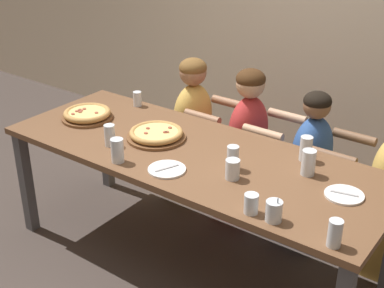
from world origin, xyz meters
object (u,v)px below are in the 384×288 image
(drinking_glass_c, at_px, (117,152))
(drinking_glass_d, at_px, (335,235))
(diner_far_center, at_px, (248,152))
(diner_far_midleft, at_px, (193,136))
(pizza_board_main, at_px, (87,114))
(drinking_glass_h, at_px, (137,100))
(diner_far_midright, at_px, (310,176))
(drinking_glass_e, at_px, (233,169))
(drinking_glass_i, at_px, (251,205))
(drinking_glass_b, at_px, (306,150))
(drinking_glass_a, at_px, (308,164))
(drinking_glass_g, at_px, (110,137))
(pizza_board_second, at_px, (156,134))
(drinking_glass_f, at_px, (233,159))
(empty_plate_a, at_px, (167,169))
(cocktail_glass_blue, at_px, (274,212))
(empty_plate_b, at_px, (344,195))

(drinking_glass_c, height_order, drinking_glass_d, drinking_glass_c)
(diner_far_center, bearing_deg, diner_far_midleft, -90.00)
(pizza_board_main, height_order, drinking_glass_h, drinking_glass_h)
(drinking_glass_c, relative_size, diner_far_midright, 0.13)
(drinking_glass_e, distance_m, drinking_glass_i, 0.34)
(pizza_board_main, xyz_separation_m, drinking_glass_b, (1.45, 0.32, 0.03))
(pizza_board_main, relative_size, diner_far_midleft, 0.31)
(drinking_glass_d, height_order, diner_far_center, diner_far_center)
(drinking_glass_b, bearing_deg, drinking_glass_i, -87.28)
(drinking_glass_a, distance_m, diner_far_midleft, 1.31)
(drinking_glass_h, bearing_deg, drinking_glass_a, -8.47)
(drinking_glass_g, relative_size, diner_far_midleft, 0.12)
(pizza_board_second, bearing_deg, drinking_glass_e, -12.62)
(drinking_glass_e, bearing_deg, drinking_glass_d, -19.81)
(drinking_glass_i, bearing_deg, pizza_board_second, 157.32)
(pizza_board_second, relative_size, diner_far_midright, 0.34)
(drinking_glass_f, xyz_separation_m, diner_far_midleft, (-0.79, 0.71, -0.34))
(drinking_glass_e, bearing_deg, drinking_glass_i, -42.60)
(empty_plate_a, distance_m, drinking_glass_a, 0.78)
(diner_far_center, distance_m, diner_far_midright, 0.48)
(cocktail_glass_blue, bearing_deg, empty_plate_a, 172.94)
(pizza_board_main, relative_size, drinking_glass_b, 2.37)
(pizza_board_second, height_order, diner_far_midleft, diner_far_midleft)
(cocktail_glass_blue, relative_size, drinking_glass_i, 1.29)
(diner_far_center, distance_m, diner_far_midleft, 0.48)
(drinking_glass_b, bearing_deg, drinking_glass_d, -55.80)
(pizza_board_main, xyz_separation_m, diner_far_center, (0.86, 0.69, -0.30))
(empty_plate_b, height_order, diner_far_center, diner_far_center)
(drinking_glass_a, distance_m, drinking_glass_b, 0.17)
(pizza_board_main, distance_m, drinking_glass_d, 1.95)
(pizza_board_second, relative_size, drinking_glass_g, 2.76)
(drinking_glass_b, relative_size, drinking_glass_f, 1.06)
(drinking_glass_c, xyz_separation_m, diner_far_midright, (0.75, 1.02, -0.37))
(drinking_glass_b, relative_size, drinking_glass_i, 1.44)
(drinking_glass_g, bearing_deg, diner_far_midleft, 91.77)
(drinking_glass_g, distance_m, diner_far_center, 1.05)
(empty_plate_a, relative_size, drinking_glass_e, 1.92)
(empty_plate_a, bearing_deg, drinking_glass_f, 39.51)
(pizza_board_second, relative_size, diner_far_center, 0.33)
(drinking_glass_g, bearing_deg, drinking_glass_e, 6.57)
(drinking_glass_d, bearing_deg, cocktail_glass_blue, 176.85)
(drinking_glass_i, xyz_separation_m, diner_far_midright, (-0.14, 1.03, -0.35))
(drinking_glass_e, xyz_separation_m, drinking_glass_i, (0.25, -0.23, -0.01))
(empty_plate_a, height_order, drinking_glass_c, drinking_glass_c)
(drinking_glass_e, height_order, diner_far_center, diner_far_center)
(empty_plate_b, bearing_deg, drinking_glass_g, -168.62)
(diner_far_center, relative_size, diner_far_midleft, 1.01)
(drinking_glass_b, height_order, drinking_glass_f, drinking_glass_b)
(empty_plate_a, distance_m, drinking_glass_b, 0.80)
(drinking_glass_f, bearing_deg, drinking_glass_b, 50.18)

